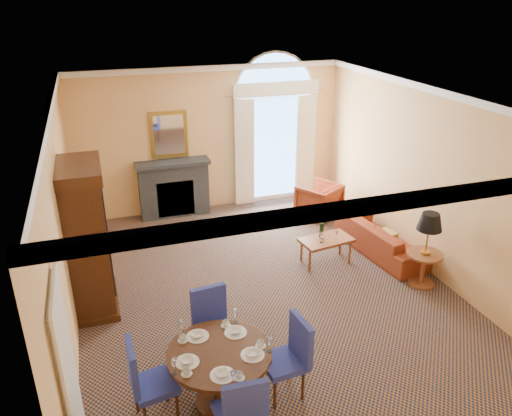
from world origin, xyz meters
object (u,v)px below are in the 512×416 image
object	(u,v)px
sofa	(382,238)
side_table	(427,240)
armoire	(87,241)
coffee_table	(326,240)
dining_table	(220,365)
armchair	(319,200)

from	to	relation	value
sofa	side_table	distance (m)	1.33
armoire	sofa	size ratio (longest dim) A/B	1.16
armoire	coffee_table	xyz separation A→B (m)	(4.08, 0.08, -0.70)
armoire	dining_table	bearing A→B (deg)	-62.73
armoire	dining_table	distance (m)	3.05
sofa	side_table	bearing A→B (deg)	174.79
armchair	sofa	bearing A→B (deg)	72.52
armchair	coffee_table	xyz separation A→B (m)	(-0.74, -1.92, 0.07)
armoire	side_table	bearing A→B (deg)	-12.03
sofa	armchair	size ratio (longest dim) A/B	2.47
side_table	coffee_table	bearing A→B (deg)	135.68
coffee_table	side_table	bearing A→B (deg)	-52.73
sofa	side_table	world-z (taller)	side_table
coffee_table	armoire	bearing A→B (deg)	172.64
armoire	dining_table	world-z (taller)	armoire
armoire	coffee_table	world-z (taller)	armoire
dining_table	side_table	world-z (taller)	side_table
armoire	side_table	world-z (taller)	armoire
armchair	side_table	distance (m)	3.20
sofa	armchair	bearing A→B (deg)	5.46
armoire	armchair	size ratio (longest dim) A/B	2.86
sofa	coffee_table	size ratio (longest dim) A/B	2.02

